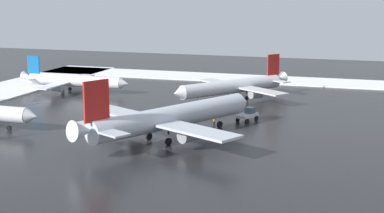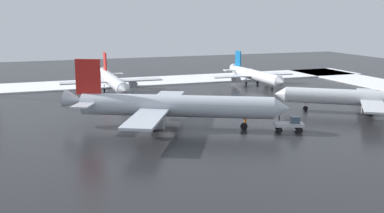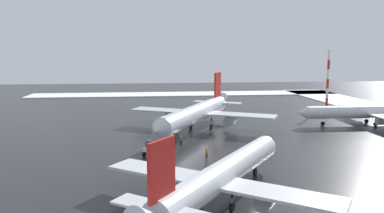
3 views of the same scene
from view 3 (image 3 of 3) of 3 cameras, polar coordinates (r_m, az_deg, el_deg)
ground_plane at (r=77.76m, az=3.37°, el=-3.67°), size 240.00×240.00×0.00m
snow_bank_right at (r=143.46m, az=-1.06°, el=1.93°), size 14.00×116.00×0.28m
airplane_far_rear at (r=76.78m, az=0.80°, el=-0.98°), size 35.19×29.99×11.30m
airplane_distant_tail at (r=91.65m, az=24.75°, el=-0.75°), size 24.41×29.51×8.78m
airplane_parked_starboard at (r=41.11m, az=4.73°, el=-10.25°), size 26.87×23.29×9.32m
pushback_tug at (r=59.78m, az=-5.95°, el=-6.12°), size 5.08×3.71×2.50m
ground_crew_near_tug at (r=65.53m, az=-1.68°, el=-5.07°), size 0.36×0.36×1.71m
ground_crew_mid_apron at (r=57.82m, az=2.23°, el=-6.90°), size 0.36×0.36×1.71m
antenna_mast at (r=115.67m, az=20.00°, el=3.96°), size 0.70×0.70×16.69m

